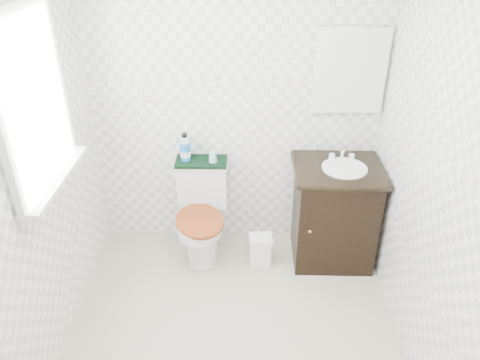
{
  "coord_description": "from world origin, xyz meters",
  "views": [
    {
      "loc": [
        0.09,
        -2.11,
        2.44
      ],
      "look_at": [
        0.04,
        0.75,
        0.79
      ],
      "focal_mm": 35.0,
      "sensor_mm": 36.0,
      "label": 1
    }
  ],
  "objects_px": {
    "vanity": "(334,211)",
    "cup": "(213,157)",
    "trash_bin": "(260,250)",
    "mouthwash_bottle": "(185,148)",
    "toilet": "(202,216)"
  },
  "relations": [
    {
      "from": "trash_bin",
      "to": "toilet",
      "type": "bearing_deg",
      "value": 159.85
    },
    {
      "from": "cup",
      "to": "mouthwash_bottle",
      "type": "bearing_deg",
      "value": 172.75
    },
    {
      "from": "trash_bin",
      "to": "cup",
      "type": "bearing_deg",
      "value": 143.83
    },
    {
      "from": "mouthwash_bottle",
      "to": "cup",
      "type": "relative_size",
      "value": 2.77
    },
    {
      "from": "vanity",
      "to": "mouthwash_bottle",
      "type": "height_order",
      "value": "mouthwash_bottle"
    },
    {
      "from": "vanity",
      "to": "cup",
      "type": "relative_size",
      "value": 11.35
    },
    {
      "from": "vanity",
      "to": "cup",
      "type": "xyz_separation_m",
      "value": [
        -0.94,
        0.17,
        0.38
      ]
    },
    {
      "from": "toilet",
      "to": "cup",
      "type": "relative_size",
      "value": 9.25
    },
    {
      "from": "mouthwash_bottle",
      "to": "cup",
      "type": "bearing_deg",
      "value": -7.25
    },
    {
      "from": "trash_bin",
      "to": "mouthwash_bottle",
      "type": "relative_size",
      "value": 1.15
    },
    {
      "from": "vanity",
      "to": "mouthwash_bottle",
      "type": "bearing_deg",
      "value": 170.36
    },
    {
      "from": "cup",
      "to": "trash_bin",
      "type": "bearing_deg",
      "value": -36.17
    },
    {
      "from": "toilet",
      "to": "trash_bin",
      "type": "relative_size",
      "value": 2.91
    },
    {
      "from": "trash_bin",
      "to": "cup",
      "type": "height_order",
      "value": "cup"
    },
    {
      "from": "vanity",
      "to": "cup",
      "type": "distance_m",
      "value": 1.03
    }
  ]
}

